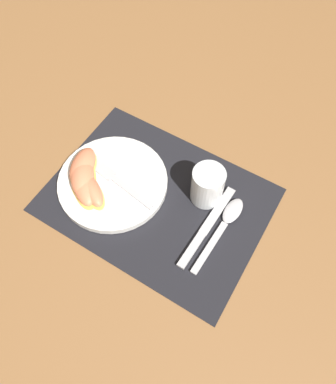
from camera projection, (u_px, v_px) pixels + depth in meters
ground_plane at (157, 200)px, 0.81m from camera, size 3.00×3.00×0.00m
placemat at (157, 199)px, 0.81m from camera, size 0.46×0.34×0.00m
plate at (113, 182)px, 0.82m from camera, size 0.24×0.24×0.02m
juice_glass at (207, 187)px, 0.78m from camera, size 0.07×0.07×0.09m
knife at (206, 228)px, 0.77m from camera, size 0.03×0.21×0.01m
spoon at (227, 220)px, 0.78m from camera, size 0.04×0.20×0.01m
fork at (115, 179)px, 0.81m from camera, size 0.19×0.05×0.00m
citrus_wedge_0 at (83, 167)px, 0.81m from camera, size 0.08×0.11×0.04m
citrus_wedge_1 at (83, 177)px, 0.80m from camera, size 0.10×0.11×0.04m
citrus_wedge_2 at (83, 183)px, 0.80m from camera, size 0.13×0.12×0.03m
citrus_wedge_3 at (91, 189)px, 0.79m from camera, size 0.11×0.08×0.03m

